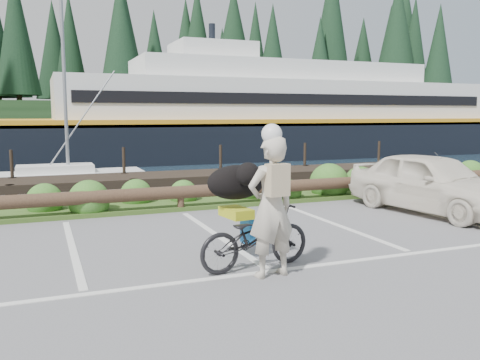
# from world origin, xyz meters

# --- Properties ---
(ground) EXTENTS (72.00, 72.00, 0.00)m
(ground) POSITION_xyz_m (0.00, 0.00, 0.00)
(ground) COLOR #5F5E61
(harbor_backdrop) EXTENTS (170.00, 160.00, 30.00)m
(harbor_backdrop) POSITION_xyz_m (0.39, 78.52, -0.00)
(harbor_backdrop) COLOR #162736
(harbor_backdrop) RESTS_ON ground
(vegetation_strip) EXTENTS (34.00, 1.60, 0.10)m
(vegetation_strip) POSITION_xyz_m (0.00, 5.30, 0.05)
(vegetation_strip) COLOR #3D5B21
(vegetation_strip) RESTS_ON ground
(log_rail) EXTENTS (32.00, 0.30, 0.60)m
(log_rail) POSITION_xyz_m (0.00, 4.60, 0.00)
(log_rail) COLOR #443021
(log_rail) RESTS_ON ground
(bicycle) EXTENTS (1.88, 0.87, 0.95)m
(bicycle) POSITION_xyz_m (-0.14, -0.16, 0.48)
(bicycle) COLOR black
(bicycle) RESTS_ON ground
(cyclist) EXTENTS (0.78, 0.57, 1.98)m
(cyclist) POSITION_xyz_m (-0.08, -0.58, 0.99)
(cyclist) COLOR #BDB3A0
(cyclist) RESTS_ON ground
(dog) EXTENTS (0.59, 1.00, 0.54)m
(dog) POSITION_xyz_m (-0.22, 0.41, 1.22)
(dog) COLOR black
(dog) RESTS_ON bicycle
(parked_car) EXTENTS (2.27, 4.34, 1.41)m
(parked_car) POSITION_xyz_m (5.35, 2.28, 0.70)
(parked_car) COLOR white
(parked_car) RESTS_ON ground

